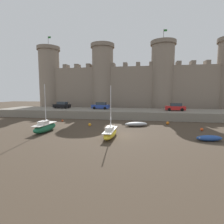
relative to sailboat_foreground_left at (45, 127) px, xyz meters
The scene contains 14 objects.
ground_plane 10.12m from the sailboat_foreground_left, ahead, with size 160.00×160.00×0.00m, color #423528.
quay_road 20.18m from the sailboat_foreground_left, 59.97° to the left, with size 61.00×10.00×1.63m, color gray.
castle 29.94m from the sailboat_foreground_left, 69.60° to the left, with size 55.60×6.60×21.87m.
sailboat_foreground_left is the anchor object (origin of this frame).
rowboat_near_channel_right 13.86m from the sailboat_foreground_left, 27.65° to the left, with size 3.95×2.39×0.71m.
sailboat_near_channel_left 9.54m from the sailboat_foreground_left, ahead, with size 1.28×5.43×6.30m.
rowboat_midflat_left 20.78m from the sailboat_foreground_left, ahead, with size 3.02×1.44×0.66m.
mooring_buoy_off_centre 7.16m from the sailboat_foreground_left, 48.12° to the left, with size 0.49×0.49×0.49m, color orange.
mooring_buoy_near_shore 19.77m from the sailboat_foreground_left, 27.27° to the left, with size 0.51×0.51×0.51m, color orange.
mooring_buoy_near_channel 22.14m from the sailboat_foreground_left, 11.79° to the left, with size 0.44×0.44×0.44m, color #E04C1E.
mooring_buoy_mid_mud 8.82m from the sailboat_foreground_left, 100.64° to the left, with size 0.38×0.38×0.38m, color #E04C1E.
car_quay_east 18.44m from the sailboat_foreground_left, 78.93° to the left, with size 4.17×2.02×1.62m.
car_quay_centre_east 26.43m from the sailboat_foreground_left, 40.21° to the left, with size 4.17×2.02×1.62m.
car_quay_west 19.55m from the sailboat_foreground_left, 109.20° to the left, with size 4.17×2.02×1.62m.
Camera 1 is at (3.22, -21.74, 5.40)m, focal length 28.00 mm.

